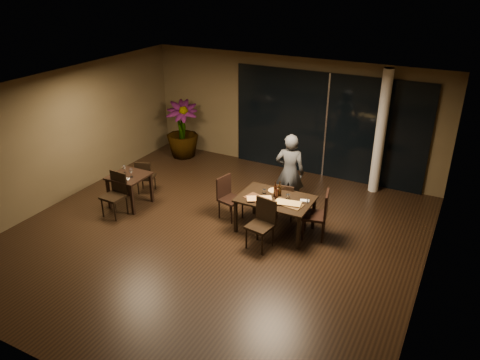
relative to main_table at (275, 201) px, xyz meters
name	(u,v)px	position (x,y,z in m)	size (l,w,h in m)	color
ground	(214,236)	(-1.00, -0.80, -0.68)	(8.00, 8.00, 0.00)	black
wall_back	(291,114)	(-1.00, 3.25, 0.82)	(8.00, 0.10, 3.00)	#483D26
wall_front	(44,287)	(-1.00, -4.85, 0.82)	(8.00, 0.10, 3.00)	#483D26
wall_left	(60,136)	(-5.05, -0.80, 0.82)	(0.10, 8.00, 3.00)	#483D26
wall_right	(436,218)	(3.05, -0.80, 0.82)	(0.10, 8.00, 3.00)	#483D26
ceiling	(210,92)	(-1.00, -0.80, 2.34)	(8.00, 8.00, 0.04)	silver
window_panel	(326,126)	(0.00, 3.16, 0.67)	(5.00, 0.06, 2.70)	black
column	(381,133)	(1.40, 2.85, 0.82)	(0.24, 0.24, 3.00)	silver
main_table	(275,201)	(0.00, 0.00, 0.00)	(1.50, 1.00, 0.75)	black
side_table	(129,180)	(-3.40, -0.50, -0.05)	(0.80, 0.80, 0.75)	black
chair_main_far	(286,200)	(0.02, 0.54, -0.20)	(0.42, 0.42, 0.85)	black
chair_main_near	(263,221)	(0.02, -0.65, -0.12)	(0.53, 0.53, 0.99)	black
chair_main_left	(228,195)	(-1.14, 0.05, -0.14)	(0.53, 0.53, 0.95)	black
chair_main_right	(319,212)	(0.90, 0.15, -0.10)	(0.57, 0.57, 1.03)	black
chair_side_far	(145,175)	(-3.47, 0.14, -0.20)	(0.50, 0.50, 0.84)	black
chair_side_near	(116,192)	(-3.38, -0.98, -0.13)	(0.48, 0.48, 0.98)	black
diner	(290,172)	(-0.12, 1.04, 0.22)	(0.60, 0.40, 1.78)	#313336
potted_plant	(182,130)	(-4.01, 2.56, 0.13)	(0.88, 0.88, 1.61)	#184717
pizza_board_left	(259,200)	(-0.26, -0.22, 0.08)	(0.63, 0.31, 0.01)	#3F2514
pizza_board_right	(288,204)	(0.33, -0.13, 0.08)	(0.58, 0.29, 0.01)	#493217
oblong_pizza_left	(259,199)	(-0.26, -0.22, 0.10)	(0.48, 0.22, 0.02)	maroon
oblong_pizza_right	(288,203)	(0.33, -0.13, 0.10)	(0.49, 0.23, 0.02)	maroon
round_pizza	(275,191)	(-0.15, 0.29, 0.08)	(0.27, 0.27, 0.01)	#B12513
bottle_a	(275,190)	(-0.04, 0.06, 0.23)	(0.07, 0.07, 0.32)	black
bottle_b	(277,193)	(0.03, -0.01, 0.21)	(0.06, 0.06, 0.28)	black
bottle_c	(280,189)	(0.03, 0.14, 0.23)	(0.07, 0.07, 0.32)	black
tumbler_left	(264,191)	(-0.30, 0.09, 0.12)	(0.08, 0.08, 0.09)	white
tumbler_right	(288,197)	(0.23, 0.09, 0.12)	(0.08, 0.08, 0.10)	white
napkin_near	(297,205)	(0.51, -0.10, 0.08)	(0.18, 0.10, 0.01)	white
napkin_far	(305,201)	(0.57, 0.16, 0.08)	(0.18, 0.10, 0.01)	white
wine_glass_a	(124,169)	(-3.55, -0.45, 0.17)	(0.08, 0.08, 0.18)	white
wine_glass_b	(131,173)	(-3.28, -0.55, 0.17)	(0.09, 0.09, 0.20)	white
side_napkin	(125,179)	(-3.32, -0.71, 0.08)	(0.18, 0.11, 0.01)	white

